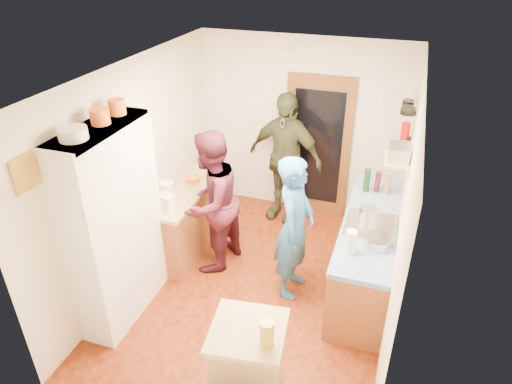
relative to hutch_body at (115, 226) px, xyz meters
The scene contains 44 objects.
floor 1.89m from the hutch_body, 31.61° to the left, with size 3.00×4.00×0.02m, color maroon.
ceiling 2.15m from the hutch_body, 31.61° to the left, with size 3.00×4.00×0.02m, color silver.
wall_back 3.10m from the hutch_body, 65.17° to the left, with size 3.00×0.02×2.60m, color silver.
wall_front 1.79m from the hutch_body, 42.95° to the right, with size 3.00×0.02×2.60m, color silver.
wall_left 0.85m from the hutch_body, 104.71° to the left, with size 0.02×4.00×2.60m, color silver.
wall_right 2.93m from the hutch_body, 15.89° to the left, with size 0.02×4.00×2.60m, color silver.
door_frame 3.17m from the hutch_body, 60.77° to the left, with size 0.95×0.06×2.10m, color brown.
door_glass 3.14m from the hutch_body, 60.46° to the left, with size 0.70×0.02×1.70m, color black.
hutch_body is the anchor object (origin of this frame).
hutch_top_shelf 1.08m from the hutch_body, ahead, with size 0.40×1.14×0.04m, color white.
plate_stack 1.20m from the hutch_body, 90.00° to the right, with size 0.25×0.25×0.10m, color white.
orange_pot_a 1.17m from the hutch_body, 90.00° to the left, with size 0.18×0.18×0.14m, color orange.
orange_pot_b 1.22m from the hutch_body, 90.00° to the left, with size 0.17×0.17×0.15m, color orange.
left_counter_base 1.42m from the hutch_body, 85.43° to the left, with size 0.60×1.40×0.85m, color #9B5628.
left_counter_top 1.27m from the hutch_body, 85.43° to the left, with size 0.64×1.44×0.05m, color tan.
toaster 0.82m from the hutch_body, 79.36° to the left, with size 0.22×0.15×0.16m, color white.
kettle 1.03m from the hutch_body, 87.20° to the left, with size 0.18×0.18×0.20m, color white.
orange_bowl 1.49m from the hutch_body, 83.02° to the left, with size 0.18×0.18×0.08m, color orange.
chopping_board 1.74m from the hutch_body, 86.02° to the left, with size 0.30×0.22×0.03m, color tan.
right_counter_base 2.90m from the hutch_body, 27.47° to the left, with size 0.60×2.20×0.84m, color #9B5628.
right_counter_top 2.83m from the hutch_body, 27.47° to the left, with size 0.62×2.22×0.06m, color #0E46A7.
hob 2.75m from the hutch_body, 24.41° to the left, with size 0.55×0.58×0.04m, color silver.
pot_on_hob 2.76m from the hutch_body, 27.33° to the left, with size 0.20×0.20×0.13m, color silver.
bottle_a 3.06m from the hutch_body, 39.83° to the left, with size 0.08×0.08×0.31m, color #143F14.
bottle_b 3.17m from the hutch_body, 38.60° to the left, with size 0.07×0.07×0.27m, color #591419.
bottle_c 3.27m from the hutch_body, 37.11° to the left, with size 0.07×0.07×0.28m, color olive.
paper_towel 2.43m from the hutch_body, 14.42° to the left, with size 0.12×0.12×0.26m, color white.
mixing_bowl 2.72m from the hutch_body, 17.09° to the left, with size 0.28×0.28×0.11m, color silver.
island_base 1.98m from the hutch_body, 22.82° to the right, with size 0.55×0.55×0.86m, color tan.
island_top 1.87m from the hutch_body, 22.82° to the right, with size 0.62×0.62×0.05m, color tan.
cutting_board 1.80m from the hutch_body, 22.24° to the right, with size 0.35×0.28×0.02m, color white.
oil_jar 2.08m from the hutch_body, 23.21° to the right, with size 0.12×0.12×0.23m, color #AD9E2D.
pan_rail 3.73m from the hutch_body, 40.11° to the left, with size 0.02×0.02×0.65m, color silver.
pan_hang_a 3.55m from the hutch_body, 38.53° to the left, with size 0.18×0.18×0.05m, color black.
pan_hang_b 3.67m from the hutch_body, 41.04° to the left, with size 0.16×0.16×0.05m, color black.
pan_hang_c 3.80m from the hutch_body, 43.36° to the left, with size 0.17×0.17×0.05m, color black.
wall_shelf 3.01m from the hutch_body, 25.09° to the left, with size 0.26×0.42×0.03m, color tan.
radio 3.03m from the hutch_body, 25.09° to the left, with size 0.22×0.30×0.15m, color silver.
ext_bracket 3.75m from the hutch_body, 42.07° to the left, with size 0.06×0.10×0.04m, color black.
fire_extinguisher 3.71m from the hutch_body, 42.69° to the left, with size 0.11×0.11×0.32m, color red.
picture_frame 1.22m from the hutch_body, 103.50° to the right, with size 0.03×0.25×0.30m, color gold.
person_hob 1.95m from the hutch_body, 26.66° to the left, with size 0.64×0.42×1.74m, color #2F67A6.
person_left 1.28m from the hutch_body, 58.92° to the left, with size 0.89×0.69×1.82m, color #491826.
person_back 2.70m from the hutch_body, 64.37° to the left, with size 1.13×0.47×1.93m, color #373822.
Camera 1 is at (1.34, -4.06, 3.73)m, focal length 32.00 mm.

